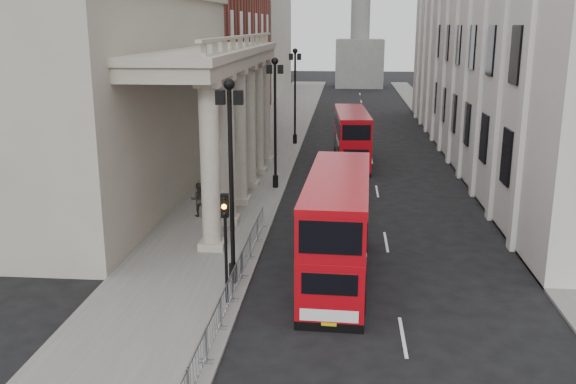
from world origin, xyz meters
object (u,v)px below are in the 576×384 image
Objects in this scene: lamp_post_south at (231,169)px; pedestrian_b at (199,199)px; lamp_post_north at (295,89)px; pedestrian_a at (239,189)px; lamp_post_mid at (275,114)px; pedestrian_c at (227,185)px; bus_near at (338,225)px; bus_far at (352,136)px; traffic_light at (225,228)px.

pedestrian_b is at bearing 110.94° from lamp_post_south.
lamp_post_north reaches higher than pedestrian_a.
lamp_post_mid is 5.70m from pedestrian_c.
bus_near is (4.23, -30.79, -2.60)m from lamp_post_north.
pedestrian_c is (-6.79, 11.53, -1.31)m from bus_near.
lamp_post_north is 0.87× the size of bus_far.
lamp_post_south reaches higher than pedestrian_a.
bus_near is at bearing -41.49° from pedestrian_c.
traffic_light is at bearing -103.89° from bus_far.
lamp_post_mid is 8.58m from pedestrian_b.
pedestrian_a is at bearing -28.78° from pedestrian_c.
lamp_post_south is 13.56m from pedestrian_c.
lamp_post_south is at bearing 92.84° from traffic_light.
lamp_post_north is at bearing 81.80° from pedestrian_a.
lamp_post_mid is at bearing -129.12° from pedestrian_b.
lamp_post_north is 34.07m from traffic_light.
lamp_post_south is at bearing -85.10° from pedestrian_a.
lamp_post_mid is 15.60m from bus_near.
lamp_post_south is 5.11m from bus_near.
bus_far is at bearing -57.06° from lamp_post_north.
pedestrian_c is at bearing 122.59° from bus_near.
pedestrian_b is 3.68m from pedestrian_c.
lamp_post_north reaches higher than pedestrian_b.
lamp_post_mid is 4.39× the size of pedestrian_b.
bus_far is at bearing 75.08° from pedestrian_c.
traffic_light is 2.42× the size of pedestrian_c.
bus_far is at bearing 58.62° from pedestrian_a.
lamp_post_north is at bearing 99.90° from bus_near.
pedestrian_c is at bearing -126.38° from bus_far.
lamp_post_north reaches higher than bus_far.
traffic_light is at bearing -61.76° from pedestrian_c.
pedestrian_a is at bearing -112.34° from lamp_post_mid.
traffic_light is 14.12m from pedestrian_a.
bus_far is 5.12× the size of pedestrian_a.
pedestrian_a is (-5.94, 10.62, -1.26)m from bus_near.
lamp_post_mid is at bearing -90.00° from lamp_post_north.
lamp_post_north is 4.46× the size of pedestrian_a.
pedestrian_a is (-1.81, 13.85, -2.05)m from traffic_light.
pedestrian_b is (-7.74, 7.97, -1.25)m from bus_near.
traffic_light is (0.10, -18.02, -1.80)m from lamp_post_mid.
traffic_light is at bearing -89.68° from lamp_post_mid.
lamp_post_north is at bearing 100.42° from pedestrian_c.
pedestrian_b is at bearing 107.88° from traffic_light.
lamp_post_south is 10.55m from pedestrian_b.
pedestrian_b is at bearing -127.50° from pedestrian_a.
pedestrian_c is at bearing 101.39° from lamp_post_south.
bus_near is 12.24m from pedestrian_a.
traffic_light is at bearing -85.88° from pedestrian_a.
lamp_post_north is (0.00, 16.00, 0.00)m from lamp_post_mid.
pedestrian_b is (-3.51, -6.82, -3.84)m from lamp_post_mid.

